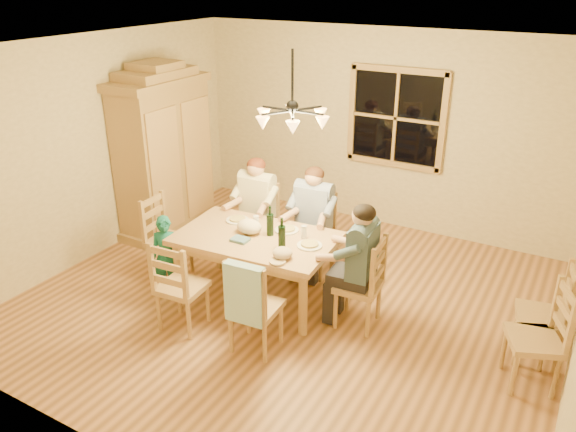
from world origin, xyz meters
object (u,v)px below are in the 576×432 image
Objects in this scene: adult_slate_man at (361,251)px; chair_spare_back at (537,330)px; child at (167,257)px; chair_end_left at (170,252)px; adult_woman at (256,197)px; chair_end_right at (358,298)px; adult_plaid_man at (313,208)px; dining_table at (256,245)px; wine_bottle_a at (270,221)px; chair_near_right at (256,320)px; chair_far_left at (257,238)px; chair_far_right at (313,249)px; chair_spare_front at (531,354)px; chandelier at (292,116)px; wine_bottle_b at (282,233)px; armoire at (164,157)px; chair_near_left at (183,300)px.

adult_slate_man reaches higher than chair_spare_back.
chair_spare_back is (3.71, 0.83, -0.17)m from child.
chair_end_left is 2.39m from adult_slate_man.
adult_slate_man is (1.64, -0.67, 0.00)m from adult_woman.
adult_slate_man is at bearing -15.63° from child.
adult_slate_man is at bearing 153.43° from adult_woman.
adult_plaid_man reaches higher than chair_end_right.
chair_end_right is 1.27m from adult_plaid_man.
dining_table is at bearing 67.62° from adult_plaid_man.
chair_near_right is at bearing -67.40° from wine_bottle_a.
chair_far_left is 1.00× the size of chair_far_right.
adult_slate_man is 0.88× the size of chair_spare_front.
chandelier reaches higher than wine_bottle_a.
wine_bottle_b is at bearing 99.00° from chair_end_right.
wine_bottle_a is at bearing -1.78° from child.
adult_woman reaches higher than chair_end_right.
dining_table is 1.00m from child.
chair_spare_back is at bearing 7.95° from dining_table.
chair_spare_front is (4.87, -0.94, -0.75)m from armoire.
wine_bottle_b is at bearing -89.63° from chandelier.
chair_end_right is at bearing 46.74° from chair_near_right.
wine_bottle_a is 0.33× the size of chair_spare_back.
chandelier is 0.44× the size of dining_table.
adult_plaid_man is (-0.21, 1.57, 0.54)m from chair_near_right.
adult_woman reaches higher than dining_table.
adult_slate_man is at bearing 90.00° from chair_end_left.
wine_bottle_b is (0.85, -0.86, 0.62)m from chair_far_left.
dining_table is 1.18m from adult_slate_man.
chair_end_right is at bearing 90.00° from chair_end_left.
chandelier reaches higher than chair_far_right.
child is at bearing -151.76° from wine_bottle_a.
adult_slate_man is (-0.00, 0.00, 0.54)m from chair_end_right.
child is at bearing -153.59° from dining_table.
chair_far_left is 1.00× the size of chair_spare_front.
chandelier is at bearing 85.60° from chair_spare_back.
chair_far_left is 1.00× the size of chair_end_right.
chandelier reaches higher than adult_plaid_man.
armoire is at bearing 155.55° from dining_table.
chandelier is 2.07m from chair_far_left.
chair_near_right is 1.13× the size of adult_slate_man.
armoire is 2.64m from wine_bottle_b.
chandelier is at bearing 83.79° from adult_slate_man.
chair_near_right is 1.00× the size of chair_end_left.
wine_bottle_a is (2.16, -0.83, -0.13)m from armoire.
adult_woman is at bearing 63.43° from chair_end_right.
dining_table is 1.77× the size of chair_near_right.
child is (-0.52, 0.38, 0.17)m from chair_near_left.
adult_woman is 3.44m from chair_spare_front.
wine_bottle_b is 2.57m from chair_spare_back.
chair_near_left is 1.00× the size of chair_spare_back.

